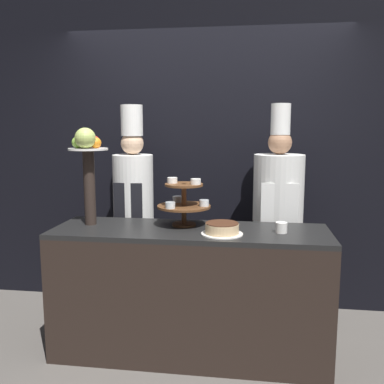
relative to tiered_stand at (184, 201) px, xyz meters
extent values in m
plane|color=#5B5651|center=(0.06, -0.41, -1.11)|extent=(14.00, 14.00, 0.00)
cube|color=black|center=(0.06, 0.86, 0.29)|extent=(10.00, 0.06, 2.80)
cube|color=black|center=(0.06, -0.10, -0.67)|extent=(1.95, 0.61, 0.89)
cube|color=black|center=(0.06, -0.10, -0.20)|extent=(1.95, 0.61, 0.03)
cylinder|color=brown|center=(0.00, 0.00, -0.18)|extent=(0.18, 0.18, 0.02)
cylinder|color=brown|center=(0.00, 0.00, -0.03)|extent=(0.04, 0.04, 0.31)
cylinder|color=brown|center=(0.00, 0.00, -0.04)|extent=(0.39, 0.39, 0.02)
cylinder|color=brown|center=(0.00, 0.00, 0.12)|extent=(0.28, 0.28, 0.02)
cylinder|color=silver|center=(-0.07, 0.13, -0.01)|extent=(0.07, 0.07, 0.04)
cylinder|color=beige|center=(-0.07, 0.13, -0.02)|extent=(0.06, 0.06, 0.03)
cylinder|color=silver|center=(-0.08, -0.13, -0.01)|extent=(0.07, 0.07, 0.04)
cylinder|color=gold|center=(-0.08, -0.13, -0.02)|extent=(0.06, 0.06, 0.03)
cylinder|color=silver|center=(0.15, 0.00, -0.01)|extent=(0.07, 0.07, 0.04)
cylinder|color=red|center=(0.15, 0.00, -0.02)|extent=(0.06, 0.06, 0.03)
cylinder|color=white|center=(-0.09, 0.03, 0.15)|extent=(0.07, 0.07, 0.04)
cylinder|color=white|center=(0.09, -0.03, 0.15)|extent=(0.07, 0.07, 0.04)
cylinder|color=#2D231E|center=(-0.69, -0.06, 0.09)|extent=(0.08, 0.08, 0.55)
cylinder|color=white|center=(-0.69, -0.06, 0.37)|extent=(0.28, 0.28, 0.01)
sphere|color=orange|center=(-0.62, -0.08, 0.42)|extent=(0.08, 0.08, 0.08)
sphere|color=red|center=(-0.67, 0.01, 0.42)|extent=(0.09, 0.09, 0.09)
sphere|color=orange|center=(-0.75, -0.02, 0.42)|extent=(0.09, 0.09, 0.09)
sphere|color=#84B742|center=(-0.76, -0.08, 0.42)|extent=(0.08, 0.08, 0.08)
sphere|color=#ADC160|center=(-0.68, -0.13, 0.45)|extent=(0.15, 0.15, 0.15)
cylinder|color=white|center=(0.29, -0.22, -0.18)|extent=(0.28, 0.28, 0.01)
cylinder|color=#E0BC89|center=(0.29, -0.22, -0.14)|extent=(0.23, 0.23, 0.07)
cylinder|color=#472819|center=(0.29, -0.22, -0.11)|extent=(0.22, 0.22, 0.01)
cylinder|color=white|center=(0.69, -0.12, -0.15)|extent=(0.08, 0.08, 0.07)
cube|color=black|center=(-0.51, 0.47, -0.69)|extent=(0.26, 0.14, 0.84)
cylinder|color=white|center=(-0.51, 0.47, 0.01)|extent=(0.34, 0.34, 0.57)
cube|color=black|center=(-0.51, 0.31, -0.10)|extent=(0.24, 0.01, 0.37)
sphere|color=#DBB28E|center=(-0.51, 0.47, 0.39)|extent=(0.19, 0.19, 0.19)
cylinder|color=white|center=(-0.51, 0.47, 0.58)|extent=(0.18, 0.18, 0.26)
cube|color=#38332D|center=(0.70, 0.47, -0.67)|extent=(0.30, 0.17, 0.88)
cylinder|color=silver|center=(0.70, 0.47, 0.04)|extent=(0.41, 0.41, 0.54)
cube|color=white|center=(0.70, 0.28, -0.07)|extent=(0.28, 0.01, 0.35)
sphere|color=#A37556|center=(0.70, 0.47, 0.41)|extent=(0.19, 0.19, 0.19)
cylinder|color=white|center=(0.70, 0.47, 0.59)|extent=(0.15, 0.15, 0.24)
camera|label=1|loc=(0.49, -3.02, 0.54)|focal=40.00mm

